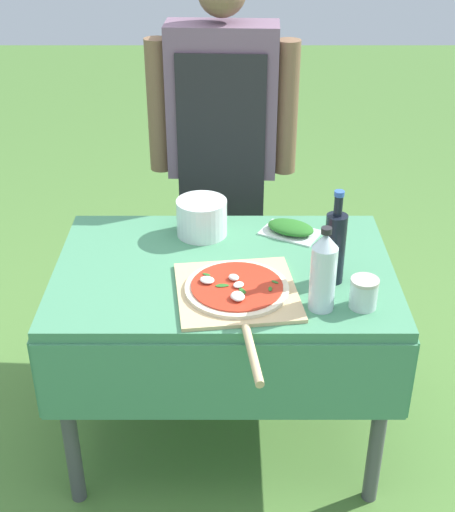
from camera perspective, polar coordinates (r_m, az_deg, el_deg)
The scene contains 9 objects.
ground_plane at distance 2.77m, azimuth -0.34°, elevation -13.91°, with size 12.00×12.00×0.00m, color #517F38.
prep_table at distance 2.38m, azimuth -0.39°, elevation -3.01°, with size 1.12×0.75×0.73m.
person_cook at distance 2.85m, azimuth -0.54°, elevation 9.42°, with size 0.58×0.21×1.56m.
pizza_on_peel at distance 2.17m, azimuth 0.67°, elevation -2.90°, with size 0.41×0.64×0.05m.
oil_bottle at distance 2.21m, azimuth 8.47°, elevation 0.79°, with size 0.07×0.07×0.31m.
water_bottle at distance 2.07m, azimuth 7.56°, elevation -1.20°, with size 0.08×0.08×0.27m.
herb_container at distance 2.52m, azimuth 4.95°, elevation 2.22°, with size 0.24×0.21×0.04m.
mixing_tub at distance 2.49m, azimuth -2.19°, elevation 3.10°, with size 0.18×0.18×0.13m, color silver.
sauce_jar at distance 2.14m, azimuth 10.72°, elevation -3.04°, with size 0.08×0.08×0.09m.
Camera 1 is at (0.01, -1.99, 1.92)m, focal length 50.00 mm.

